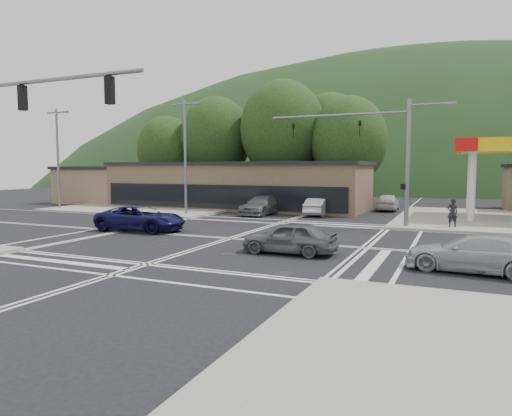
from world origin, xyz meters
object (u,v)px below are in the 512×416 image
at_px(car_silver_east, 474,253).
at_px(pedestrian, 452,213).
at_px(car_grey_center, 289,238).
at_px(car_northbound, 262,205).
at_px(car_blue_west, 141,218).
at_px(car_queue_b, 388,202).
at_px(car_queue_a, 318,207).

distance_m(car_silver_east, pedestrian, 12.25).
relative_size(car_grey_center, car_northbound, 0.79).
distance_m(car_grey_center, pedestrian, 13.24).
xyz_separation_m(car_grey_center, pedestrian, (6.48, 11.54, 0.32)).
distance_m(car_blue_west, pedestrian, 19.00).
bearing_deg(pedestrian, car_grey_center, 38.66).
distance_m(car_queue_b, pedestrian, 12.39).
relative_size(car_queue_a, car_queue_b, 0.95).
distance_m(car_grey_center, car_queue_a, 16.62).
bearing_deg(car_queue_a, car_blue_west, 58.77).
bearing_deg(pedestrian, car_queue_b, -86.48).
xyz_separation_m(car_blue_west, car_queue_a, (7.25, 13.00, -0.07)).
distance_m(car_blue_west, car_northbound, 12.02).
bearing_deg(car_queue_b, car_northbound, 39.22).
bearing_deg(car_northbound, pedestrian, -9.23).
height_order(car_blue_west, car_grey_center, car_blue_west).
bearing_deg(car_queue_b, car_grey_center, 84.80).
bearing_deg(pedestrian, car_blue_west, 3.77).
bearing_deg(car_silver_east, pedestrian, -170.08).
relative_size(car_queue_a, pedestrian, 2.38).
xyz_separation_m(car_blue_west, car_queue_b, (11.75, 19.44, -0.01)).
bearing_deg(car_queue_b, car_queue_a, 52.71).
distance_m(car_northbound, pedestrian, 14.54).
relative_size(car_blue_west, car_queue_b, 1.24).
bearing_deg(car_silver_east, car_queue_b, -159.24).
relative_size(car_grey_center, pedestrian, 2.37).
relative_size(car_grey_center, car_queue_b, 0.95).
distance_m(car_queue_a, car_northbound, 4.50).
height_order(car_silver_east, car_northbound, car_northbound).
xyz_separation_m(car_silver_east, car_queue_b, (-6.20, 23.38, 0.06)).
bearing_deg(car_northbound, car_blue_west, -100.08).
xyz_separation_m(car_grey_center, car_queue_a, (-3.37, 16.27, -0.02)).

